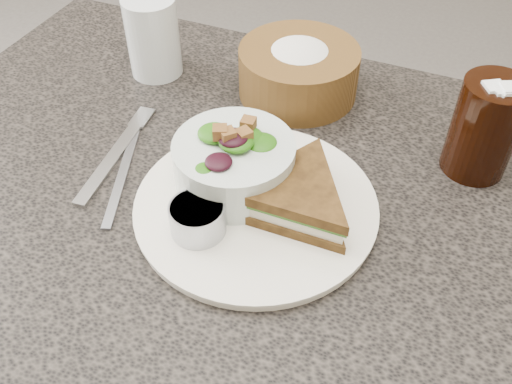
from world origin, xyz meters
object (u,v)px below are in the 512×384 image
object	(u,v)px
dining_table	(256,359)
dressing_ramekin	(198,219)
sandwich	(295,197)
cola_glass	(486,124)
water_glass	(153,37)
bread_basket	(299,64)
dinner_plate	(256,207)
salad_bowl	(234,157)

from	to	relation	value
dining_table	dressing_ramekin	world-z (taller)	dressing_ramekin
sandwich	cola_glass	world-z (taller)	cola_glass
water_glass	bread_basket	bearing A→B (deg)	7.83
dining_table	dinner_plate	distance (m)	0.38
salad_bowl	dressing_ramekin	size ratio (longest dim) A/B	2.30
dining_table	cola_glass	size ratio (longest dim) A/B	7.45
dinner_plate	water_glass	size ratio (longest dim) A/B	2.38
dressing_ramekin	bread_basket	size ratio (longest dim) A/B	0.36
sandwich	water_glass	xyz separation A→B (m)	(-0.30, 0.20, 0.02)
salad_bowl	cola_glass	size ratio (longest dim) A/B	1.04
sandwich	dressing_ramekin	xyz separation A→B (m)	(-0.09, -0.07, -0.00)
dinner_plate	dressing_ramekin	distance (m)	0.08
dressing_ramekin	cola_glass	size ratio (longest dim) A/B	0.45
dining_table	dinner_plate	xyz separation A→B (m)	(0.01, -0.02, 0.38)
sandwich	dressing_ramekin	distance (m)	0.11
dining_table	cola_glass	xyz separation A→B (m)	(0.23, 0.16, 0.44)
dining_table	sandwich	bearing A→B (deg)	-11.65
dinner_plate	cola_glass	bearing A→B (deg)	38.53
dining_table	sandwich	size ratio (longest dim) A/B	6.10
dressing_ramekin	bread_basket	distance (m)	0.30
sandwich	bread_basket	xyz separation A→B (m)	(-0.08, 0.23, 0.01)
cola_glass	water_glass	world-z (taller)	cola_glass
dressing_ramekin	water_glass	world-z (taller)	water_glass
dinner_plate	bread_basket	bearing A→B (deg)	98.57
salad_bowl	cola_glass	xyz separation A→B (m)	(0.26, 0.15, 0.01)
salad_bowl	dressing_ramekin	bearing A→B (deg)	-93.73
dressing_ramekin	water_glass	bearing A→B (deg)	127.52
bread_basket	dinner_plate	bearing A→B (deg)	-81.43
salad_bowl	water_glass	xyz separation A→B (m)	(-0.21, 0.19, 0.01)
sandwich	cola_glass	bearing A→B (deg)	43.50
bread_basket	sandwich	bearing A→B (deg)	-71.02
bread_basket	water_glass	size ratio (longest dim) A/B	1.45
dining_table	salad_bowl	world-z (taller)	salad_bowl
salad_bowl	bread_basket	bearing A→B (deg)	89.90
dining_table	cola_glass	world-z (taller)	cola_glass
dining_table	bread_basket	xyz separation A→B (m)	(-0.03, 0.22, 0.42)
dining_table	bread_basket	distance (m)	0.48
dining_table	salad_bowl	xyz separation A→B (m)	(-0.03, 0.01, 0.43)
dinner_plate	salad_bowl	size ratio (longest dim) A/B	1.97
salad_bowl	cola_glass	world-z (taller)	cola_glass
cola_glass	sandwich	bearing A→B (deg)	-135.95
dinner_plate	water_glass	xyz separation A→B (m)	(-0.25, 0.21, 0.05)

